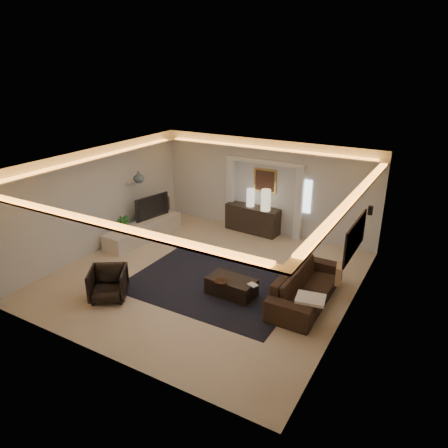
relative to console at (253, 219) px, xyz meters
The scene contains 33 objects.
floor 3.29m from the console, 85.06° to the right, with size 7.00×7.00×0.00m, color #C7B592.
ceiling 4.11m from the console, 85.06° to the right, with size 7.00×7.00×0.00m, color white.
wall_back 1.12m from the console, 41.65° to the left, with size 7.00×7.00×0.00m, color silver.
wall_front 6.84m from the console, 87.62° to the right, with size 7.00×7.00×0.00m, color silver.
wall_left 4.69m from the console, 134.72° to the right, with size 7.00×7.00×0.00m, color silver.
wall_right 5.10m from the console, 40.68° to the right, with size 7.00×7.00×0.00m, color silver.
cove_soffit 3.95m from the console, 85.06° to the right, with size 7.00×7.00×0.04m, color silver.
daylight_slit 1.90m from the console, ahead, with size 0.25×0.03×1.00m, color white.
area_rug 3.54m from the console, 78.83° to the right, with size 4.00×3.00×0.01m, color black.
pilaster_left 1.13m from the console, behind, with size 0.22×0.20×2.20m, color silver.
pilaster_right 1.60m from the console, ahead, with size 0.22×0.20×2.20m, color silver.
alcove_header 1.88m from the console, 28.08° to the left, with size 2.52×0.20×0.12m, color silver.
painting_frame 1.30m from the console, 38.05° to the left, with size 0.74×0.04×0.74m, color tan.
painting_canvas 1.30m from the console, 34.75° to the left, with size 0.62×0.02×0.62m, color #4C2D1E.
art_panel_frame 4.95m from the console, 38.18° to the right, with size 0.04×1.64×0.74m, color black.
art_panel_gold 4.93m from the console, 38.37° to the right, with size 0.02×1.50×0.62m, color tan.
wall_sconce 4.02m from the console, 16.00° to the right, with size 0.12×0.12×0.22m, color black.
wall_niche 3.87m from the console, 149.64° to the right, with size 0.10×0.55×0.04m, color silver.
console is the anchor object (origin of this frame).
lamp_left 0.70m from the console, behind, with size 0.25×0.25×0.56m, color white.
lamp_right 0.85m from the console, 14.55° to the right, with size 0.29×0.29×0.65m, color #FAE4B3.
media_ledge 3.38m from the console, 141.01° to the right, with size 0.69×2.75×0.52m, color beige.
tv 3.24m from the console, 150.63° to the right, with size 0.16×1.24×0.72m, color black.
figurine 2.87m from the console, 164.75° to the right, with size 0.16×0.16×0.43m, color #492718.
ginger_jar 3.73m from the console, 146.42° to the right, with size 0.33×0.33×0.34m, color #46596A.
plant 3.97m from the console, 136.27° to the right, with size 0.48×0.48×0.85m, color #2A6923.
sofa 4.20m from the console, 47.22° to the right, with size 0.99×2.53×0.74m, color #3D2B12.
throw_blanket 5.00m from the console, 50.22° to the right, with size 0.58×0.48×0.06m, color beige.
throw_pillow 4.22m from the console, 36.21° to the right, with size 0.13×0.44×0.44m, color tan.
coffee_table 3.91m from the console, 70.95° to the right, with size 1.12×0.61×0.42m, color black.
bowl 4.17m from the console, 73.68° to the right, with size 0.28×0.28×0.07m, color black.
magazine 4.15m from the console, 63.77° to the right, with size 0.22×0.16×0.03m, color beige.
armchair 5.32m from the console, 101.63° to the right, with size 0.79×0.82×0.74m, color black.
Camera 1 is at (5.04, -7.86, 5.10)m, focal length 33.55 mm.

